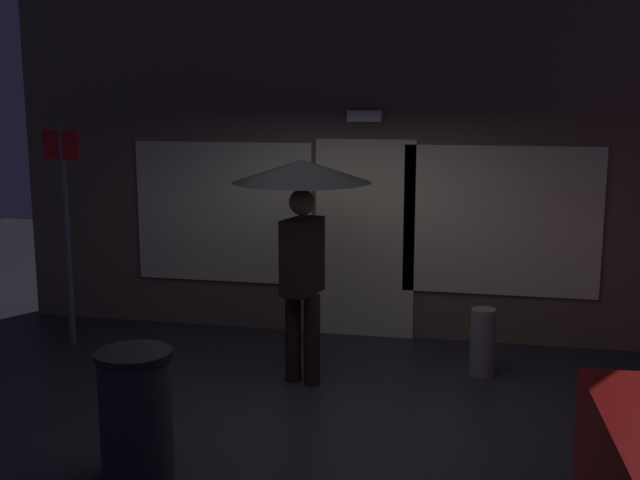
{
  "coord_description": "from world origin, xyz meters",
  "views": [
    {
      "loc": [
        1.31,
        -6.37,
        2.68
      ],
      "look_at": [
        -0.17,
        0.58,
        1.37
      ],
      "focal_mm": 44.67,
      "sensor_mm": 36.0,
      "label": 1
    }
  ],
  "objects_px": {
    "person_with_umbrella": "(302,201)",
    "sidewalk_bollard": "(483,342)",
    "street_sign_post": "(66,219)",
    "trash_bin": "(136,414)"
  },
  "relations": [
    {
      "from": "street_sign_post",
      "to": "trash_bin",
      "type": "xyz_separation_m",
      "value": [
        2.02,
        -2.72,
        -0.9
      ]
    },
    {
      "from": "street_sign_post",
      "to": "sidewalk_bollard",
      "type": "height_order",
      "value": "street_sign_post"
    },
    {
      "from": "trash_bin",
      "to": "person_with_umbrella",
      "type": "bearing_deg",
      "value": 70.78
    },
    {
      "from": "street_sign_post",
      "to": "trash_bin",
      "type": "height_order",
      "value": "street_sign_post"
    },
    {
      "from": "street_sign_post",
      "to": "sidewalk_bollard",
      "type": "distance_m",
      "value": 4.51
    },
    {
      "from": "person_with_umbrella",
      "to": "sidewalk_bollard",
      "type": "distance_m",
      "value": 2.23
    },
    {
      "from": "person_with_umbrella",
      "to": "street_sign_post",
      "type": "xyz_separation_m",
      "value": [
        -2.74,
        0.66,
        -0.36
      ]
    },
    {
      "from": "street_sign_post",
      "to": "person_with_umbrella",
      "type": "bearing_deg",
      "value": -13.49
    },
    {
      "from": "person_with_umbrella",
      "to": "street_sign_post",
      "type": "distance_m",
      "value": 2.84
    },
    {
      "from": "person_with_umbrella",
      "to": "trash_bin",
      "type": "relative_size",
      "value": 2.27
    }
  ]
}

